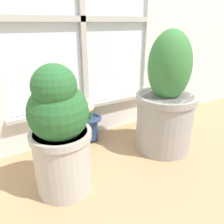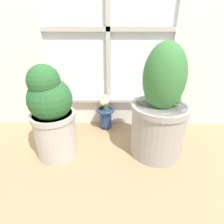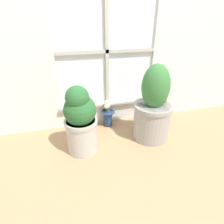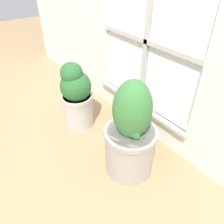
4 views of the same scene
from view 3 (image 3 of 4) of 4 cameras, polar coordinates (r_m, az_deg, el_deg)
The scene contains 4 objects.
ground_plane at distance 1.66m, azimuth 3.93°, elevation -13.57°, with size 10.00×10.00×0.00m, color tan.
potted_plant_left at distance 1.54m, azimuth -10.22°, elevation -2.83°, with size 0.29×0.29×0.64m.
potted_plant_right at distance 1.75m, azimuth 13.25°, elevation 0.99°, with size 0.38×0.38×0.76m.
flower_vase at distance 1.99m, azimuth -1.41°, elevation -0.78°, with size 0.16×0.16×0.31m.
Camera 3 is at (-0.42, -1.17, 1.09)m, focal length 28.00 mm.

